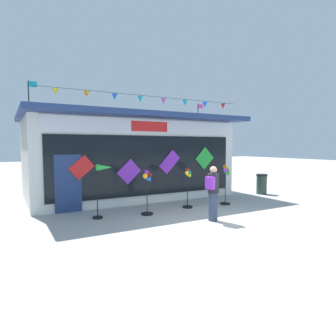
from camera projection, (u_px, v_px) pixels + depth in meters
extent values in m
plane|color=#ADAAA5|center=(224.00, 225.00, 8.45)|extent=(80.00, 80.00, 0.00)
cube|color=silver|center=(127.00, 159.00, 13.56)|extent=(8.63, 4.85, 3.38)
cube|color=navy|center=(130.00, 119.00, 13.02)|extent=(9.03, 5.78, 0.20)
cube|color=silver|center=(149.00, 127.00, 11.32)|extent=(7.94, 0.08, 0.56)
cube|color=red|center=(150.00, 126.00, 11.29)|extent=(1.55, 0.04, 0.39)
cube|color=black|center=(149.00, 166.00, 11.44)|extent=(7.77, 0.06, 2.34)
cube|color=navy|center=(68.00, 184.00, 9.95)|extent=(0.90, 0.07, 2.00)
cube|color=red|center=(82.00, 167.00, 10.09)|extent=(0.91, 0.03, 0.89)
cube|color=purple|center=(129.00, 172.00, 10.97)|extent=(0.98, 0.03, 0.98)
cube|color=purple|center=(170.00, 162.00, 11.82)|extent=(0.99, 0.03, 1.00)
cube|color=green|center=(205.00, 158.00, 12.68)|extent=(0.99, 0.03, 0.99)
cylinder|color=black|center=(152.00, 96.00, 11.00)|extent=(8.29, 0.01, 0.01)
cone|color=yellow|center=(55.00, 92.00, 9.30)|extent=(0.20, 0.20, 0.22)
cone|color=orange|center=(86.00, 94.00, 9.79)|extent=(0.20, 0.20, 0.22)
cone|color=blue|center=(115.00, 97.00, 10.28)|extent=(0.20, 0.20, 0.22)
cone|color=#19B7BC|center=(140.00, 99.00, 10.77)|extent=(0.20, 0.20, 0.22)
cone|color=#EA4CA3|center=(164.00, 101.00, 11.25)|extent=(0.20, 0.20, 0.22)
cone|color=#19B7BC|center=(185.00, 103.00, 11.74)|extent=(0.20, 0.20, 0.22)
cone|color=blue|center=(205.00, 105.00, 12.23)|extent=(0.20, 0.20, 0.22)
cone|color=red|center=(223.00, 106.00, 12.71)|extent=(0.20, 0.20, 0.22)
cylinder|color=black|center=(29.00, 97.00, 11.37)|extent=(0.04, 0.04, 1.27)
cube|color=#19B7BC|center=(33.00, 84.00, 11.41)|extent=(0.32, 0.02, 0.22)
cylinder|color=black|center=(198.00, 113.00, 15.38)|extent=(0.04, 0.04, 0.94)
cube|color=#EA4CA3|center=(200.00, 106.00, 15.43)|extent=(0.32, 0.02, 0.22)
cylinder|color=black|center=(98.00, 217.00, 9.18)|extent=(0.32, 0.32, 0.06)
cylinder|color=black|center=(97.00, 193.00, 9.12)|extent=(0.03, 0.03, 1.62)
cone|color=green|center=(105.00, 167.00, 9.18)|extent=(0.53, 0.29, 0.22)
cylinder|color=green|center=(97.00, 168.00, 9.06)|extent=(0.03, 0.16, 0.16)
cylinder|color=black|center=(147.00, 214.00, 9.69)|extent=(0.40, 0.40, 0.06)
cylinder|color=black|center=(147.00, 195.00, 9.64)|extent=(0.03, 0.03, 1.32)
cylinder|color=black|center=(147.00, 176.00, 9.55)|extent=(0.06, 0.04, 0.06)
cone|color=red|center=(151.00, 175.00, 9.61)|extent=(0.17, 0.18, 0.17)
cone|color=purple|center=(147.00, 172.00, 9.54)|extent=(0.18, 0.17, 0.17)
cone|color=orange|center=(144.00, 176.00, 9.49)|extent=(0.17, 0.18, 0.17)
cone|color=blue|center=(147.00, 179.00, 9.56)|extent=(0.18, 0.17, 0.17)
cylinder|color=black|center=(187.00, 207.00, 10.77)|extent=(0.38, 0.38, 0.06)
cylinder|color=black|center=(188.00, 190.00, 10.73)|extent=(0.03, 0.03, 1.31)
cylinder|color=black|center=(188.00, 173.00, 10.64)|extent=(0.06, 0.04, 0.06)
cone|color=#19B7BC|center=(191.00, 173.00, 10.69)|extent=(0.15, 0.16, 0.15)
cone|color=red|center=(188.00, 170.00, 10.63)|extent=(0.16, 0.15, 0.15)
cone|color=yellow|center=(186.00, 173.00, 10.59)|extent=(0.15, 0.16, 0.15)
cone|color=yellow|center=(188.00, 175.00, 10.65)|extent=(0.16, 0.15, 0.15)
cylinder|color=black|center=(225.00, 204.00, 11.38)|extent=(0.39, 0.39, 0.06)
cylinder|color=black|center=(225.00, 187.00, 11.33)|extent=(0.03, 0.03, 1.36)
cylinder|color=black|center=(226.00, 170.00, 11.24)|extent=(0.06, 0.04, 0.06)
cone|color=yellow|center=(229.00, 170.00, 11.30)|extent=(0.18, 0.19, 0.18)
cone|color=orange|center=(226.00, 167.00, 11.23)|extent=(0.19, 0.18, 0.18)
cone|color=purple|center=(224.00, 170.00, 11.18)|extent=(0.18, 0.19, 0.18)
cone|color=green|center=(226.00, 173.00, 11.25)|extent=(0.19, 0.18, 0.18)
cylinder|color=#333D56|center=(213.00, 207.00, 8.88)|extent=(0.28, 0.28, 0.86)
cylinder|color=#232328|center=(213.00, 183.00, 8.82)|extent=(0.34, 0.34, 0.60)
sphere|color=tan|center=(213.00, 170.00, 8.79)|extent=(0.22, 0.22, 0.22)
cube|color=purple|center=(210.00, 183.00, 8.66)|extent=(0.25, 0.30, 0.38)
cylinder|color=#2D4238|center=(262.00, 185.00, 13.81)|extent=(0.48, 0.48, 0.87)
cylinder|color=black|center=(262.00, 175.00, 13.77)|extent=(0.52, 0.52, 0.08)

